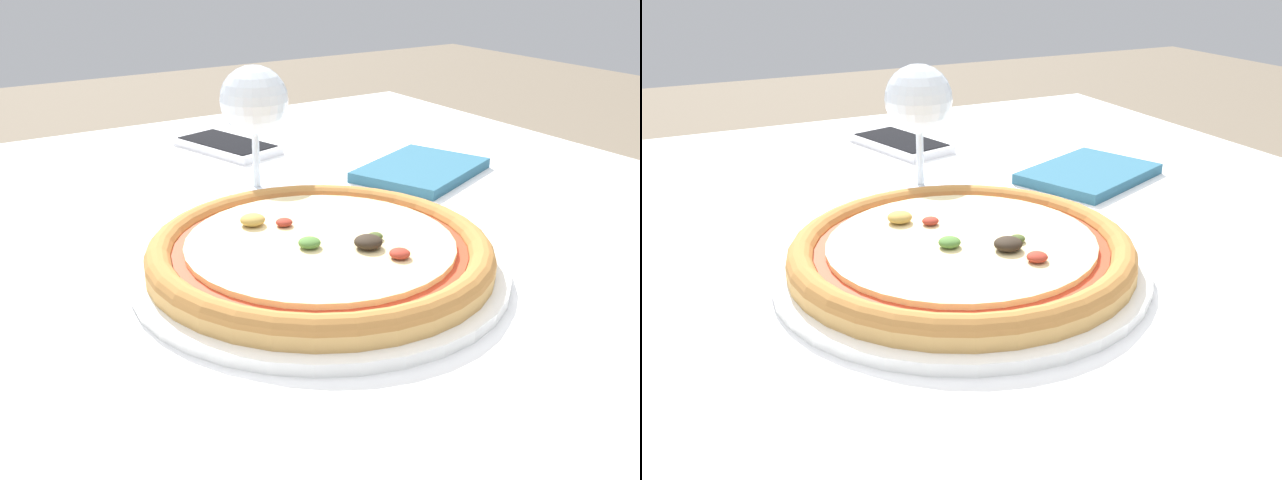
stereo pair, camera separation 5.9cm
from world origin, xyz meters
TOP-DOWN VIEW (x-y plane):
  - dining_table at (0.00, 0.00)m, footprint 1.38×0.96m
  - pizza_plate at (0.17, -0.10)m, footprint 0.31×0.31m
  - wine_glass_far_left at (0.23, 0.12)m, footprint 0.07×0.07m
  - cell_phone at (0.27, 0.29)m, footprint 0.11×0.16m
  - napkin_folded at (0.42, 0.06)m, footprint 0.18×0.16m

SIDE VIEW (x-z plane):
  - dining_table at x=0.00m, z-range 0.28..1.02m
  - cell_phone at x=0.27m, z-range 0.74..0.75m
  - napkin_folded at x=0.42m, z-range 0.74..0.75m
  - pizza_plate at x=0.17m, z-range 0.73..0.77m
  - wine_glass_far_left at x=0.23m, z-range 0.76..0.90m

